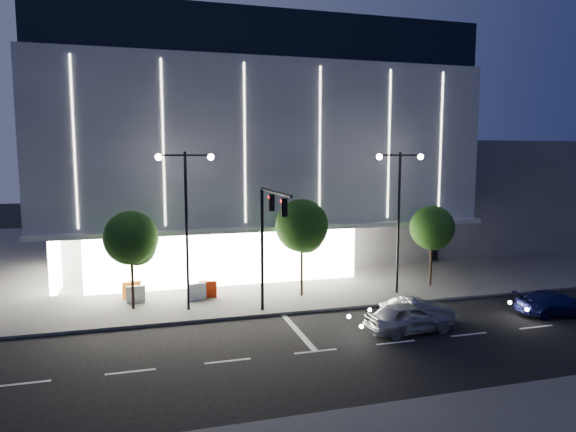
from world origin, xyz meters
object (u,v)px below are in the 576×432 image
at_px(street_lamp_west, 186,207).
at_px(tree_mid, 302,229).
at_px(tree_right, 432,230).
at_px(barrier_d, 197,292).
at_px(tree_left, 132,241).
at_px(barrier_c, 208,289).
at_px(barrier_a, 132,290).
at_px(barrier_b, 136,294).
at_px(traffic_mast, 268,228).
at_px(street_lamp_east, 399,201).
at_px(car_lead, 409,317).
at_px(car_third, 557,303).
at_px(car_second, 417,310).

distance_m(street_lamp_west, tree_mid, 7.28).
bearing_deg(tree_right, barrier_d, 177.05).
xyz_separation_m(tree_left, barrier_d, (3.64, 0.79, -3.38)).
height_order(street_lamp_west, barrier_c, street_lamp_west).
bearing_deg(barrier_a, barrier_b, -87.86).
xyz_separation_m(traffic_mast, tree_mid, (3.03, 3.68, -0.69)).
xyz_separation_m(street_lamp_east, barrier_b, (-15.87, 2.21, -5.31)).
bearing_deg(car_lead, barrier_c, 42.83).
bearing_deg(car_third, car_second, 88.55).
bearing_deg(car_second, tree_right, -29.11).
xyz_separation_m(car_lead, barrier_c, (-8.95, 8.60, -0.11)).
distance_m(barrier_b, barrier_d, 3.56).
xyz_separation_m(tree_left, car_third, (22.54, -7.12, -3.37)).
height_order(traffic_mast, barrier_d, traffic_mast).
distance_m(barrier_c, barrier_d, 0.81).
distance_m(tree_mid, barrier_a, 11.04).
distance_m(tree_left, car_third, 23.88).
distance_m(tree_mid, car_third, 14.88).
bearing_deg(car_second, traffic_mast, 79.22).
height_order(street_lamp_east, tree_mid, street_lamp_east).
distance_m(tree_right, car_lead, 9.85).
height_order(street_lamp_east, tree_right, street_lamp_east).
xyz_separation_m(street_lamp_west, barrier_c, (1.36, 2.22, -5.31)).
bearing_deg(car_second, barrier_d, 64.73).
xyz_separation_m(tree_right, car_lead, (-5.71, -7.40, -3.12)).
bearing_deg(barrier_a, barrier_d, -32.72).
distance_m(car_third, barrier_d, 20.49).
relative_size(traffic_mast, tree_left, 1.24).
bearing_deg(car_second, barrier_a, 67.32).
distance_m(tree_left, tree_right, 19.00).
xyz_separation_m(traffic_mast, tree_right, (12.03, 3.68, -1.14)).
bearing_deg(car_third, tree_right, 31.96).
bearing_deg(street_lamp_east, car_second, -106.35).
xyz_separation_m(traffic_mast, barrier_c, (-2.63, 4.88, -4.38)).
relative_size(traffic_mast, tree_mid, 1.15).
xyz_separation_m(barrier_b, barrier_c, (4.23, 0.01, 0.00)).
distance_m(tree_left, tree_mid, 10.00).
bearing_deg(barrier_b, car_second, -24.67).
distance_m(street_lamp_east, barrier_b, 16.88).
bearing_deg(street_lamp_east, barrier_a, 168.33).
xyz_separation_m(car_third, barrier_d, (-18.90, 7.91, -0.01)).
bearing_deg(tree_left, tree_mid, 0.00).
bearing_deg(barrier_a, car_second, -40.90).
bearing_deg(street_lamp_east, tree_left, 176.35).
distance_m(traffic_mast, barrier_d, 7.09).
height_order(car_lead, car_third, car_lead).
bearing_deg(car_second, car_lead, 144.28).
height_order(street_lamp_east, car_third, street_lamp_east).
bearing_deg(street_lamp_west, street_lamp_east, 0.00).
bearing_deg(tree_mid, barrier_c, 168.02).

